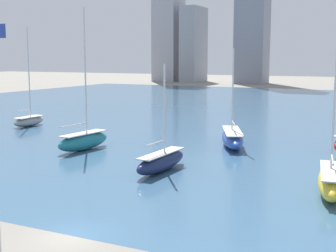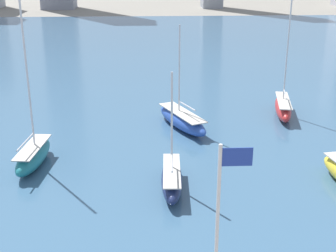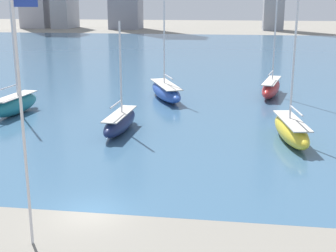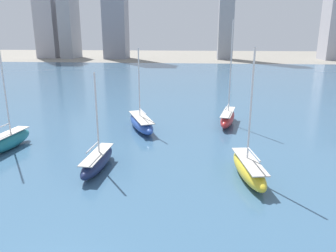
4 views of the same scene
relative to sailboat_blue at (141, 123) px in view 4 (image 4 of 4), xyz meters
The scene contains 7 objects.
harbor_water 38.42m from the sailboat_blue, 89.55° to the left, with size 180.00×140.00×0.00m.
distant_city_skyline 141.53m from the sailboat_blue, 81.26° to the left, with size 186.05×21.34×73.94m.
sailboat_blue is the anchor object (origin of this frame).
sailboat_teal 17.63m from the sailboat_blue, 146.66° to the right, with size 2.86×8.10×16.18m.
sailboat_navy 15.05m from the sailboat_blue, 97.85° to the right, with size 2.14×8.33×10.01m.
sailboat_yellow 20.56m from the sailboat_blue, 50.18° to the right, with size 3.20×8.99×12.53m.
sailboat_red 13.38m from the sailboat_blue, 16.45° to the left, with size 3.65×9.48×15.53m.
Camera 4 is at (7.68, -14.01, 13.74)m, focal length 35.00 mm.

